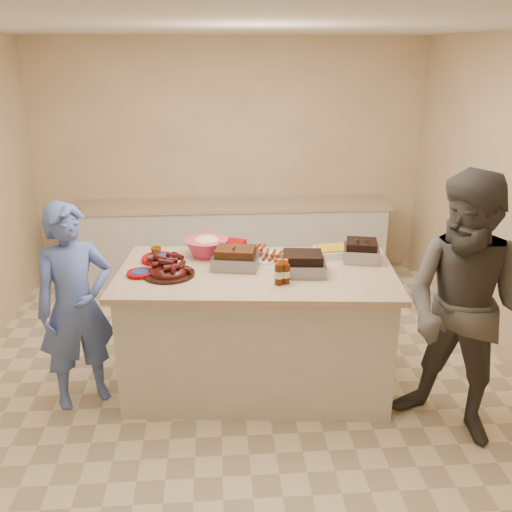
{
  "coord_description": "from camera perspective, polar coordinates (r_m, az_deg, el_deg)",
  "views": [
    {
      "loc": [
        -0.18,
        -4.12,
        2.55
      ],
      "look_at": [
        0.11,
        -0.1,
        1.08
      ],
      "focal_mm": 40.0,
      "sensor_mm": 36.0,
      "label": 1
    }
  ],
  "objects": [
    {
      "name": "back_counter",
      "position": [
        6.66,
        -2.41,
        1.58
      ],
      "size": [
        3.6,
        0.64,
        0.9
      ],
      "primitive_type": null,
      "color": "beige",
      "rests_on": "ground"
    },
    {
      "name": "rib_platter",
      "position": [
        4.24,
        -8.68,
        -1.92
      ],
      "size": [
        0.44,
        0.44,
        0.15
      ],
      "primitive_type": null,
      "rotation": [
        0.0,
        0.0,
        0.17
      ],
      "color": "#430B08",
      "rests_on": "island"
    },
    {
      "name": "guest_gray",
      "position": [
        4.46,
        18.92,
        -16.16
      ],
      "size": [
        1.94,
        1.97,
        0.7
      ],
      "primitive_type": "imported",
      "rotation": [
        0.0,
        0.0,
        -0.76
      ],
      "color": "#504D48",
      "rests_on": "ground"
    },
    {
      "name": "bbq_bottle_b",
      "position": [
        4.04,
        2.31,
        -2.83
      ],
      "size": [
        0.07,
        0.07,
        0.19
      ],
      "primitive_type": "cylinder",
      "rotation": [
        0.0,
        0.0,
        -0.09
      ],
      "color": "#401A06",
      "rests_on": "island"
    },
    {
      "name": "sausage_plate",
      "position": [
        4.54,
        1.11,
        -0.22
      ],
      "size": [
        0.4,
        0.4,
        0.05
      ],
      "primitive_type": "cylinder",
      "rotation": [
        0.0,
        0.0,
        -0.37
      ],
      "color": "silver",
      "rests_on": "island"
    },
    {
      "name": "pulled_pork_tray",
      "position": [
        4.34,
        -2.06,
        -1.18
      ],
      "size": [
        0.38,
        0.32,
        0.1
      ],
      "primitive_type": "cube",
      "rotation": [
        0.0,
        0.0,
        -0.19
      ],
      "color": "#47230F",
      "rests_on": "island"
    },
    {
      "name": "plate_stack_large",
      "position": [
        4.54,
        -9.63,
        -0.49
      ],
      "size": [
        0.3,
        0.3,
        0.03
      ],
      "primitive_type": "cylinder",
      "rotation": [
        0.0,
        0.0,
        -0.09
      ],
      "color": "#8C0002",
      "rests_on": "island"
    },
    {
      "name": "coleslaw_bowl",
      "position": [
        4.61,
        -4.93,
        0.02
      ],
      "size": [
        0.38,
        0.38,
        0.24
      ],
      "primitive_type": null,
      "rotation": [
        0.0,
        0.0,
        -0.09
      ],
      "color": "#D13051",
      "rests_on": "island"
    },
    {
      "name": "bbq_bottle_a",
      "position": [
        4.06,
        2.96,
        -2.72
      ],
      "size": [
        0.07,
        0.07,
        0.18
      ],
      "primitive_type": "cylinder",
      "rotation": [
        0.0,
        0.0,
        -0.09
      ],
      "color": "#401A06",
      "rests_on": "island"
    },
    {
      "name": "mustard_bottle",
      "position": [
        4.45,
        -2.88,
        -0.66
      ],
      "size": [
        0.05,
        0.05,
        0.13
      ],
      "primitive_type": "cylinder",
      "rotation": [
        0.0,
        0.0,
        -0.09
      ],
      "color": "#D49000",
      "rests_on": "island"
    },
    {
      "name": "brisket_tray",
      "position": [
        4.24,
        4.66,
        -1.75
      ],
      "size": [
        0.36,
        0.31,
        0.1
      ],
      "primitive_type": "cube",
      "rotation": [
        0.0,
        0.0,
        -0.1
      ],
      "color": "black",
      "rests_on": "island"
    },
    {
      "name": "sauce_bowl",
      "position": [
        4.4,
        -0.98,
        -0.86
      ],
      "size": [
        0.13,
        0.05,
        0.13
      ],
      "primitive_type": "imported",
      "rotation": [
        0.0,
        0.0,
        -0.09
      ],
      "color": "silver",
      "rests_on": "island"
    },
    {
      "name": "roasting_pan",
      "position": [
        4.57,
        10.42,
        -0.41
      ],
      "size": [
        0.33,
        0.33,
        0.11
      ],
      "primitive_type": "cube",
      "rotation": [
        0.0,
        0.0,
        -0.22
      ],
      "color": "gray",
      "rests_on": "island"
    },
    {
      "name": "guest_blue",
      "position": [
        4.74,
        -16.6,
        -13.47
      ],
      "size": [
        1.23,
        1.65,
        0.37
      ],
      "primitive_type": "imported",
      "rotation": [
        0.0,
        0.0,
        0.49
      ],
      "color": "#4F6ABC",
      "rests_on": "ground"
    },
    {
      "name": "mac_cheese_dish",
      "position": [
        4.63,
        7.8,
        0.03
      ],
      "size": [
        0.32,
        0.25,
        0.08
      ],
      "primitive_type": "cube",
      "rotation": [
        0.0,
        0.0,
        0.12
      ],
      "color": "gold",
      "rests_on": "island"
    },
    {
      "name": "basket_stack",
      "position": [
        4.7,
        -2.25,
        0.5
      ],
      "size": [
        0.22,
        0.19,
        0.09
      ],
      "primitive_type": "cube",
      "rotation": [
        0.0,
        0.0,
        -0.38
      ],
      "color": "#8C0002",
      "rests_on": "island"
    },
    {
      "name": "plate_stack_small",
      "position": [
        4.28,
        -11.46,
        -1.9
      ],
      "size": [
        0.22,
        0.22,
        0.03
      ],
      "primitive_type": "cylinder",
      "rotation": [
        0.0,
        0.0,
        -0.09
      ],
      "color": "#8C0002",
      "rests_on": "island"
    },
    {
      "name": "island",
      "position": [
        4.73,
        0.05,
        -12.64
      ],
      "size": [
        2.17,
        1.28,
        0.98
      ],
      "primitive_type": null,
      "rotation": [
        0.0,
        0.0,
        -0.09
      ],
      "color": "beige",
      "rests_on": "ground"
    },
    {
      "name": "plastic_cup",
      "position": [
        4.63,
        -9.92,
        -0.11
      ],
      "size": [
        0.1,
        0.09,
        0.09
      ],
      "primitive_type": "imported",
      "rotation": [
        0.0,
        0.0,
        -0.09
      ],
      "color": "#8B4907",
      "rests_on": "island"
    },
    {
      "name": "room",
      "position": [
        4.85,
        -1.44,
        -11.75
      ],
      "size": [
        4.5,
        5.0,
        2.7
      ],
      "primitive_type": null,
      "color": "beige",
      "rests_on": "ground"
    }
  ]
}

